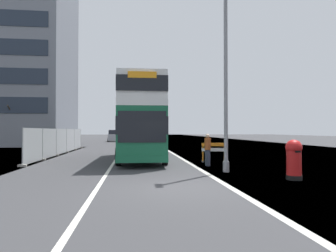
{
  "coord_description": "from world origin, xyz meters",
  "views": [
    {
      "loc": [
        -1.42,
        -9.94,
        1.94
      ],
      "look_at": [
        0.43,
        6.34,
        2.2
      ],
      "focal_mm": 31.47,
      "sensor_mm": 36.0,
      "label": 1
    }
  ],
  "objects_px": {
    "car_receding_far": "(114,136)",
    "pedestrian_at_kerb": "(208,150)",
    "lamppost_foreground": "(226,74)",
    "car_oncoming_near": "(140,138)",
    "car_receding_mid": "(140,137)",
    "car_far_side": "(135,135)",
    "roadworks_barrier": "(214,150)",
    "red_pillar_postbox": "(294,158)",
    "double_decker_bus": "(141,119)"
  },
  "relations": [
    {
      "from": "double_decker_bus",
      "to": "car_oncoming_near",
      "type": "xyz_separation_m",
      "value": [
        0.23,
        17.25,
        -1.69
      ]
    },
    {
      "from": "red_pillar_postbox",
      "to": "car_receding_mid",
      "type": "distance_m",
      "value": 33.1
    },
    {
      "from": "roadworks_barrier",
      "to": "car_far_side",
      "type": "distance_m",
      "value": 42.02
    },
    {
      "from": "lamppost_foreground",
      "to": "car_receding_far",
      "type": "bearing_deg",
      "value": 101.39
    },
    {
      "from": "red_pillar_postbox",
      "to": "roadworks_barrier",
      "type": "relative_size",
      "value": 1.05
    },
    {
      "from": "car_receding_mid",
      "to": "car_receding_far",
      "type": "distance_m",
      "value": 10.38
    },
    {
      "from": "lamppost_foreground",
      "to": "car_receding_mid",
      "type": "relative_size",
      "value": 2.23
    },
    {
      "from": "car_receding_far",
      "to": "roadworks_barrier",
      "type": "bearing_deg",
      "value": -76.45
    },
    {
      "from": "red_pillar_postbox",
      "to": "car_receding_far",
      "type": "xyz_separation_m",
      "value": [
        -9.97,
        42.0,
        0.1
      ]
    },
    {
      "from": "car_receding_far",
      "to": "car_far_side",
      "type": "height_order",
      "value": "car_far_side"
    },
    {
      "from": "car_oncoming_near",
      "to": "lamppost_foreground",
      "type": "bearing_deg",
      "value": -81.32
    },
    {
      "from": "double_decker_bus",
      "to": "lamppost_foreground",
      "type": "distance_m",
      "value": 7.55
    },
    {
      "from": "lamppost_foreground",
      "to": "car_oncoming_near",
      "type": "xyz_separation_m",
      "value": [
        -3.58,
        23.47,
        -3.62
      ]
    },
    {
      "from": "double_decker_bus",
      "to": "car_receding_mid",
      "type": "distance_m",
      "value": 24.07
    },
    {
      "from": "pedestrian_at_kerb",
      "to": "double_decker_bus",
      "type": "bearing_deg",
      "value": 132.72
    },
    {
      "from": "roadworks_barrier",
      "to": "pedestrian_at_kerb",
      "type": "distance_m",
      "value": 2.0
    },
    {
      "from": "roadworks_barrier",
      "to": "pedestrian_at_kerb",
      "type": "relative_size",
      "value": 0.85
    },
    {
      "from": "car_oncoming_near",
      "to": "car_receding_far",
      "type": "xyz_separation_m",
      "value": [
        -4.39,
        16.11,
        -0.03
      ]
    },
    {
      "from": "car_oncoming_near",
      "to": "car_receding_far",
      "type": "height_order",
      "value": "car_oncoming_near"
    },
    {
      "from": "roadworks_barrier",
      "to": "car_receding_mid",
      "type": "distance_m",
      "value": 26.34
    },
    {
      "from": "car_receding_far",
      "to": "car_oncoming_near",
      "type": "bearing_deg",
      "value": -74.76
    },
    {
      "from": "roadworks_barrier",
      "to": "car_oncoming_near",
      "type": "distance_m",
      "value": 19.71
    },
    {
      "from": "red_pillar_postbox",
      "to": "car_far_side",
      "type": "distance_m",
      "value": 48.76
    },
    {
      "from": "car_oncoming_near",
      "to": "car_receding_mid",
      "type": "relative_size",
      "value": 0.94
    },
    {
      "from": "red_pillar_postbox",
      "to": "car_receding_far",
      "type": "bearing_deg",
      "value": 103.35
    },
    {
      "from": "car_receding_far",
      "to": "red_pillar_postbox",
      "type": "bearing_deg",
      "value": -76.65
    },
    {
      "from": "roadworks_barrier",
      "to": "car_receding_far",
      "type": "xyz_separation_m",
      "value": [
        -8.53,
        35.39,
        0.23
      ]
    },
    {
      "from": "double_decker_bus",
      "to": "car_oncoming_near",
      "type": "distance_m",
      "value": 17.33
    },
    {
      "from": "car_receding_far",
      "to": "car_far_side",
      "type": "bearing_deg",
      "value": 59.32
    },
    {
      "from": "red_pillar_postbox",
      "to": "car_receding_far",
      "type": "relative_size",
      "value": 0.4
    },
    {
      "from": "red_pillar_postbox",
      "to": "car_far_side",
      "type": "height_order",
      "value": "car_far_side"
    },
    {
      "from": "pedestrian_at_kerb",
      "to": "car_receding_far",
      "type": "bearing_deg",
      "value": 101.68
    },
    {
      "from": "lamppost_foreground",
      "to": "roadworks_barrier",
      "type": "height_order",
      "value": "lamppost_foreground"
    },
    {
      "from": "double_decker_bus",
      "to": "pedestrian_at_kerb",
      "type": "relative_size",
      "value": 5.76
    },
    {
      "from": "car_receding_mid",
      "to": "car_receding_far",
      "type": "bearing_deg",
      "value": 115.67
    },
    {
      "from": "lamppost_foreground",
      "to": "car_oncoming_near",
      "type": "height_order",
      "value": "lamppost_foreground"
    },
    {
      "from": "car_receding_mid",
      "to": "double_decker_bus",
      "type": "bearing_deg",
      "value": -90.82
    },
    {
      "from": "lamppost_foreground",
      "to": "car_receding_far",
      "type": "relative_size",
      "value": 2.44
    },
    {
      "from": "double_decker_bus",
      "to": "red_pillar_postbox",
      "type": "distance_m",
      "value": 10.57
    },
    {
      "from": "double_decker_bus",
      "to": "car_receding_mid",
      "type": "relative_size",
      "value": 2.34
    },
    {
      "from": "car_receding_far",
      "to": "pedestrian_at_kerb",
      "type": "distance_m",
      "value": 37.98
    },
    {
      "from": "lamppost_foreground",
      "to": "car_receding_mid",
      "type": "height_order",
      "value": "lamppost_foreground"
    },
    {
      "from": "roadworks_barrier",
      "to": "car_receding_mid",
      "type": "bearing_deg",
      "value": 98.8
    },
    {
      "from": "car_oncoming_near",
      "to": "car_receding_far",
      "type": "distance_m",
      "value": 16.7
    },
    {
      "from": "double_decker_bus",
      "to": "car_receding_mid",
      "type": "height_order",
      "value": "double_decker_bus"
    },
    {
      "from": "car_oncoming_near",
      "to": "car_receding_far",
      "type": "bearing_deg",
      "value": 105.24
    },
    {
      "from": "car_oncoming_near",
      "to": "car_receding_mid",
      "type": "height_order",
      "value": "car_oncoming_near"
    },
    {
      "from": "lamppost_foreground",
      "to": "roadworks_barrier",
      "type": "bearing_deg",
      "value": 82.49
    },
    {
      "from": "car_far_side",
      "to": "red_pillar_postbox",
      "type": "bearing_deg",
      "value": -82.7
    },
    {
      "from": "car_receding_far",
      "to": "pedestrian_at_kerb",
      "type": "height_order",
      "value": "car_receding_far"
    }
  ]
}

